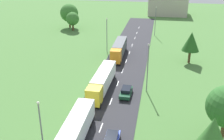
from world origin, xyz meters
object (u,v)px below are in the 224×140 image
(lamppost_fourth, at_px, (155,20))
(truck_lead, at_px, (74,133))
(distant_building, at_px, (168,5))
(tree_maple, at_px, (69,13))
(tree_pine, at_px, (191,42))
(car_third, at_px, (126,92))
(lamppost_lead, at_px, (41,125))
(lamppost_third, at_px, (107,33))
(tree_elm, at_px, (73,19))
(car_second, at_px, (112,140))
(truck_third, at_px, (119,49))
(lamppost_second, at_px, (148,66))
(truck_second, at_px, (102,81))

(lamppost_fourth, bearing_deg, truck_lead, -98.42)
(distant_building, bearing_deg, lamppost_fourth, -96.42)
(tree_maple, distance_m, tree_pine, 48.53)
(car_third, distance_m, tree_pine, 23.31)
(lamppost_lead, distance_m, lamppost_third, 40.86)
(tree_pine, relative_size, tree_elm, 1.19)
(truck_lead, bearing_deg, tree_elm, 108.33)
(truck_lead, relative_size, lamppost_lead, 1.84)
(car_second, bearing_deg, lamppost_lead, -160.30)
(lamppost_fourth, distance_m, tree_maple, 30.88)
(truck_third, relative_size, lamppost_lead, 1.80)
(truck_lead, xyz_separation_m, car_third, (4.84, 14.99, -1.21))
(lamppost_lead, relative_size, lamppost_third, 0.83)
(lamppost_fourth, distance_m, tree_pine, 24.62)
(truck_third, bearing_deg, lamppost_fourth, 69.48)
(lamppost_fourth, relative_size, tree_maple, 1.10)
(car_third, bearing_deg, truck_third, 102.55)
(truck_lead, height_order, car_third, truck_lead)
(car_second, bearing_deg, lamppost_fourth, 86.25)
(truck_lead, bearing_deg, tree_pine, 63.06)
(car_third, relative_size, lamppost_second, 0.48)
(truck_lead, height_order, tree_elm, tree_elm)
(tree_elm, bearing_deg, tree_pine, -33.62)
(tree_maple, xyz_separation_m, tree_pine, (39.28, -28.51, 0.03))
(car_second, bearing_deg, lamppost_third, 102.35)
(truck_second, height_order, car_second, truck_second)
(truck_lead, bearing_deg, lamppost_fourth, 81.58)
(car_second, xyz_separation_m, tree_maple, (-26.70, 61.62, 4.39))
(lamppost_second, bearing_deg, tree_elm, 124.08)
(car_third, xyz_separation_m, distant_building, (7.77, 79.13, 3.06))
(truck_third, bearing_deg, tree_elm, 130.31)
(truck_lead, bearing_deg, distant_building, 82.37)
(truck_second, xyz_separation_m, truck_third, (0.11, 19.15, 0.03))
(distant_building, bearing_deg, car_second, -94.81)
(truck_third, xyz_separation_m, tree_pine, (17.05, -1.20, 3.10))
(lamppost_third, xyz_separation_m, tree_elm, (-15.90, 19.68, -0.91))
(tree_maple, bearing_deg, lamppost_second, -56.14)
(lamppost_fourth, xyz_separation_m, tree_pine, (8.90, -22.96, 0.13))
(car_second, bearing_deg, tree_maple, 113.42)
(truck_lead, bearing_deg, truck_second, 89.29)
(lamppost_fourth, height_order, tree_elm, lamppost_fourth)
(lamppost_second, xyz_separation_m, lamppost_third, (-11.88, 21.39, -0.17))
(car_second, bearing_deg, lamppost_second, 77.72)
(truck_third, relative_size, lamppost_second, 1.43)
(lamppost_second, bearing_deg, distant_building, 86.82)
(lamppost_lead, bearing_deg, truck_lead, 28.49)
(car_third, height_order, tree_elm, tree_elm)
(lamppost_lead, bearing_deg, car_second, 19.70)
(truck_second, relative_size, tree_elm, 2.23)
(lamppost_second, xyz_separation_m, tree_elm, (-27.78, 41.07, -1.08))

